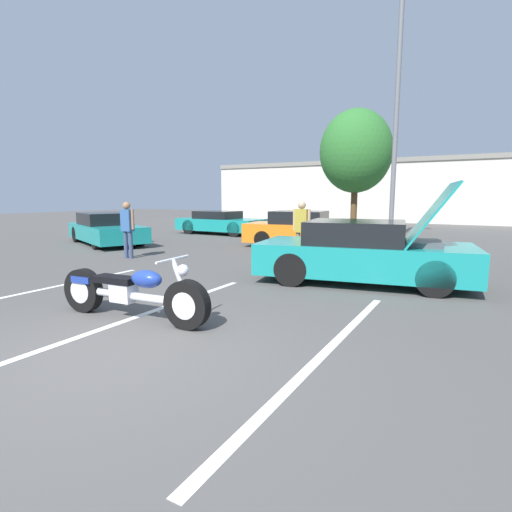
{
  "coord_description": "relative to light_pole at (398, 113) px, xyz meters",
  "views": [
    {
      "loc": [
        3.55,
        -2.94,
        1.81
      ],
      "look_at": [
        0.24,
        2.95,
        0.8
      ],
      "focal_mm": 28.0,
      "sensor_mm": 36.0,
      "label": 1
    }
  ],
  "objects": [
    {
      "name": "light_pole",
      "position": [
        0.0,
        0.0,
        0.0
      ],
      "size": [
        1.21,
        0.28,
        9.0
      ],
      "color": "slate",
      "rests_on": "ground"
    },
    {
      "name": "spectator_midground",
      "position": [
        -1.38,
        -5.76,
        -3.89
      ],
      "size": [
        0.52,
        0.22,
        1.68
      ],
      "color": "gray",
      "rests_on": "ground"
    },
    {
      "name": "parked_car_left_row",
      "position": [
        -9.51,
        -5.59,
        -4.33
      ],
      "size": [
        4.83,
        3.43,
        1.19
      ],
      "rotation": [
        0.0,
        0.0,
        -0.42
      ],
      "color": "teal",
      "rests_on": "ground"
    },
    {
      "name": "far_building",
      "position": [
        -0.6,
        14.66,
        -2.55
      ],
      "size": [
        32.0,
        4.2,
        4.4
      ],
      "color": "beige",
      "rests_on": "ground"
    },
    {
      "name": "parked_car_mid_right_row",
      "position": [
        -2.62,
        -2.72,
        -4.28
      ],
      "size": [
        4.3,
        2.32,
        1.29
      ],
      "rotation": [
        0.0,
        0.0,
        0.14
      ],
      "color": "orange",
      "rests_on": "ground"
    },
    {
      "name": "parking_stripe_back",
      "position": [
        1.48,
        -11.75,
        -4.88
      ],
      "size": [
        0.12,
        5.36,
        0.01
      ],
      "primitive_type": "cube",
      "color": "white",
      "rests_on": "ground"
    },
    {
      "name": "motorcycle",
      "position": [
        -1.46,
        -11.96,
        -4.48
      ],
      "size": [
        2.66,
        0.7,
        0.98
      ],
      "rotation": [
        0.0,
        0.0,
        0.07
      ],
      "color": "black",
      "rests_on": "ground"
    },
    {
      "name": "ground_plane",
      "position": [
        -0.6,
        -13.11,
        -4.89
      ],
      "size": [
        80.0,
        80.0,
        0.0
      ],
      "primitive_type": "plane",
      "color": "#514F4C"
    },
    {
      "name": "parking_stripe_middle",
      "position": [
        -1.49,
        -11.75,
        -4.88
      ],
      "size": [
        0.12,
        5.36,
        0.01
      ],
      "primitive_type": "cube",
      "color": "white",
      "rests_on": "ground"
    },
    {
      "name": "tree_background",
      "position": [
        -2.68,
        4.06,
        -0.88
      ],
      "size": [
        3.55,
        3.55,
        6.06
      ],
      "color": "brown",
      "rests_on": "ground"
    },
    {
      "name": "spectator_by_show_car",
      "position": [
        -6.04,
        -7.73,
        -3.91
      ],
      "size": [
        0.52,
        0.22,
        1.65
      ],
      "color": "#38476B",
      "rests_on": "ground"
    },
    {
      "name": "show_car_hood_open",
      "position": [
        0.86,
        -7.7,
        -4.25
      ],
      "size": [
        4.58,
        2.59,
        2.09
      ],
      "rotation": [
        0.0,
        0.0,
        0.17
      ],
      "color": "teal",
      "rests_on": "ground"
    },
    {
      "name": "parking_stripe_foreground",
      "position": [
        -4.46,
        -11.75,
        -4.88
      ],
      "size": [
        0.12,
        5.36,
        0.01
      ],
      "primitive_type": "cube",
      "color": "white",
      "rests_on": "ground"
    },
    {
      "name": "parked_car_mid_left_row",
      "position": [
        -8.0,
        -0.13,
        -4.34
      ],
      "size": [
        4.33,
        1.87,
        1.11
      ],
      "rotation": [
        0.0,
        0.0,
        -0.03
      ],
      "color": "teal",
      "rests_on": "ground"
    }
  ]
}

